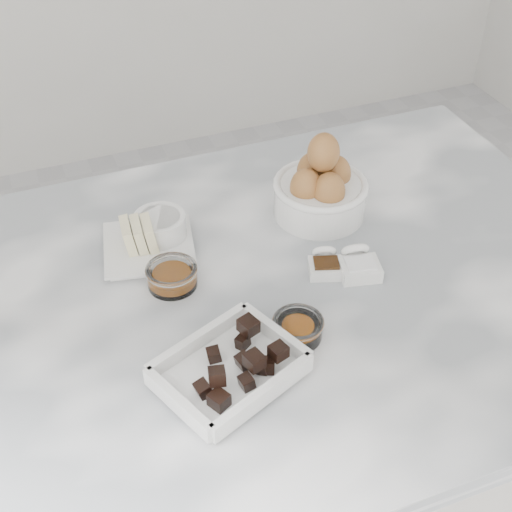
{
  "coord_description": "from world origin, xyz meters",
  "views": [
    {
      "loc": [
        -0.28,
        -0.74,
        1.68
      ],
      "look_at": [
        0.02,
        0.03,
        0.98
      ],
      "focal_mm": 50.0,
      "sensor_mm": 36.0,
      "label": 1
    }
  ],
  "objects_px": {
    "butter_plate": "(147,242)",
    "vanilla_spoon": "(325,264)",
    "zest_bowl": "(298,327)",
    "salt_spoon": "(359,264)",
    "egg_bowl": "(320,189)",
    "chocolate_dish": "(229,367)",
    "sugar_ramekin": "(160,228)",
    "honey_bowl": "(172,276)"
  },
  "relations": [
    {
      "from": "butter_plate",
      "to": "vanilla_spoon",
      "type": "height_order",
      "value": "butter_plate"
    },
    {
      "from": "zest_bowl",
      "to": "salt_spoon",
      "type": "relative_size",
      "value": 0.87
    },
    {
      "from": "egg_bowl",
      "to": "salt_spoon",
      "type": "relative_size",
      "value": 1.92
    },
    {
      "from": "chocolate_dish",
      "to": "sugar_ramekin",
      "type": "bearing_deg",
      "value": 91.03
    },
    {
      "from": "zest_bowl",
      "to": "salt_spoon",
      "type": "xyz_separation_m",
      "value": [
        0.14,
        0.09,
        -0.0
      ]
    },
    {
      "from": "chocolate_dish",
      "to": "vanilla_spoon",
      "type": "distance_m",
      "value": 0.26
    },
    {
      "from": "chocolate_dish",
      "to": "vanilla_spoon",
      "type": "height_order",
      "value": "chocolate_dish"
    },
    {
      "from": "vanilla_spoon",
      "to": "chocolate_dish",
      "type": "bearing_deg",
      "value": -144.78
    },
    {
      "from": "butter_plate",
      "to": "zest_bowl",
      "type": "height_order",
      "value": "butter_plate"
    },
    {
      "from": "honey_bowl",
      "to": "salt_spoon",
      "type": "distance_m",
      "value": 0.29
    },
    {
      "from": "egg_bowl",
      "to": "vanilla_spoon",
      "type": "height_order",
      "value": "egg_bowl"
    },
    {
      "from": "egg_bowl",
      "to": "vanilla_spoon",
      "type": "xyz_separation_m",
      "value": [
        -0.06,
        -0.14,
        -0.04
      ]
    },
    {
      "from": "honey_bowl",
      "to": "zest_bowl",
      "type": "height_order",
      "value": "honey_bowl"
    },
    {
      "from": "chocolate_dish",
      "to": "butter_plate",
      "type": "distance_m",
      "value": 0.3
    },
    {
      "from": "sugar_ramekin",
      "to": "honey_bowl",
      "type": "distance_m",
      "value": 0.11
    },
    {
      "from": "vanilla_spoon",
      "to": "butter_plate",
      "type": "bearing_deg",
      "value": 149.28
    },
    {
      "from": "honey_bowl",
      "to": "vanilla_spoon",
      "type": "relative_size",
      "value": 1.06
    },
    {
      "from": "butter_plate",
      "to": "salt_spoon",
      "type": "height_order",
      "value": "butter_plate"
    },
    {
      "from": "honey_bowl",
      "to": "zest_bowl",
      "type": "bearing_deg",
      "value": -51.59
    },
    {
      "from": "egg_bowl",
      "to": "butter_plate",
      "type": "bearing_deg",
      "value": 178.85
    },
    {
      "from": "egg_bowl",
      "to": "honey_bowl",
      "type": "distance_m",
      "value": 0.3
    },
    {
      "from": "butter_plate",
      "to": "vanilla_spoon",
      "type": "relative_size",
      "value": 2.23
    },
    {
      "from": "vanilla_spoon",
      "to": "salt_spoon",
      "type": "distance_m",
      "value": 0.05
    },
    {
      "from": "honey_bowl",
      "to": "salt_spoon",
      "type": "relative_size",
      "value": 0.95
    },
    {
      "from": "egg_bowl",
      "to": "honey_bowl",
      "type": "xyz_separation_m",
      "value": [
        -0.29,
        -0.09,
        -0.03
      ]
    },
    {
      "from": "sugar_ramekin",
      "to": "zest_bowl",
      "type": "height_order",
      "value": "sugar_ramekin"
    },
    {
      "from": "sugar_ramekin",
      "to": "zest_bowl",
      "type": "relative_size",
      "value": 1.16
    },
    {
      "from": "egg_bowl",
      "to": "salt_spoon",
      "type": "bearing_deg",
      "value": -93.31
    },
    {
      "from": "sugar_ramekin",
      "to": "salt_spoon",
      "type": "bearing_deg",
      "value": -35.17
    },
    {
      "from": "vanilla_spoon",
      "to": "sugar_ramekin",
      "type": "bearing_deg",
      "value": 142.98
    },
    {
      "from": "honey_bowl",
      "to": "vanilla_spoon",
      "type": "bearing_deg",
      "value": -13.45
    },
    {
      "from": "butter_plate",
      "to": "chocolate_dish",
      "type": "bearing_deg",
      "value": -83.58
    },
    {
      "from": "butter_plate",
      "to": "egg_bowl",
      "type": "height_order",
      "value": "egg_bowl"
    },
    {
      "from": "butter_plate",
      "to": "egg_bowl",
      "type": "relative_size",
      "value": 1.04
    },
    {
      "from": "honey_bowl",
      "to": "zest_bowl",
      "type": "xyz_separation_m",
      "value": [
        0.13,
        -0.17,
        -0.0
      ]
    },
    {
      "from": "zest_bowl",
      "to": "vanilla_spoon",
      "type": "xyz_separation_m",
      "value": [
        0.1,
        0.11,
        -0.0
      ]
    },
    {
      "from": "butter_plate",
      "to": "sugar_ramekin",
      "type": "bearing_deg",
      "value": 33.72
    },
    {
      "from": "salt_spoon",
      "to": "honey_bowl",
      "type": "bearing_deg",
      "value": 164.47
    },
    {
      "from": "salt_spoon",
      "to": "zest_bowl",
      "type": "bearing_deg",
      "value": -147.52
    },
    {
      "from": "egg_bowl",
      "to": "zest_bowl",
      "type": "distance_m",
      "value": 0.3
    },
    {
      "from": "butter_plate",
      "to": "zest_bowl",
      "type": "bearing_deg",
      "value": -60.22
    },
    {
      "from": "chocolate_dish",
      "to": "zest_bowl",
      "type": "xyz_separation_m",
      "value": [
        0.12,
        0.04,
        -0.0
      ]
    }
  ]
}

